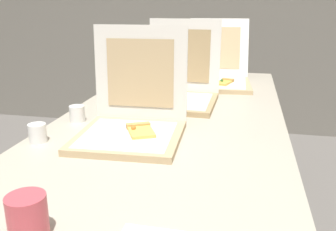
% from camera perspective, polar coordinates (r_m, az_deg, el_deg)
% --- Properties ---
extents(table, '(0.87, 2.05, 0.73)m').
position_cam_1_polar(table, '(1.48, 0.46, -2.21)').
color(table, '#BCB29E').
rests_on(table, ground).
extents(pizza_box_front, '(0.35, 0.37, 0.36)m').
position_cam_1_polar(pizza_box_front, '(1.27, -5.48, -0.89)').
color(pizza_box_front, tan).
rests_on(pizza_box_front, table).
extents(pizza_box_middle, '(0.35, 0.38, 0.36)m').
position_cam_1_polar(pizza_box_middle, '(1.69, 1.54, 3.78)').
color(pizza_box_middle, tan).
rests_on(pizza_box_middle, table).
extents(pizza_box_back, '(0.38, 0.49, 0.34)m').
position_cam_1_polar(pizza_box_back, '(2.06, 7.63, 6.06)').
color(pizza_box_back, tan).
rests_on(pizza_box_back, table).
extents(cup_white_near_left, '(0.06, 0.06, 0.06)m').
position_cam_1_polar(cup_white_near_left, '(1.29, -19.26, -2.54)').
color(cup_white_near_left, white).
rests_on(cup_white_near_left, table).
extents(cup_white_near_center, '(0.06, 0.06, 0.06)m').
position_cam_1_polar(cup_white_near_center, '(1.46, -13.68, 0.27)').
color(cup_white_near_center, white).
rests_on(cup_white_near_center, table).
extents(cup_white_mid, '(0.06, 0.06, 0.06)m').
position_cam_1_polar(cup_white_mid, '(1.63, -9.21, 2.30)').
color(cup_white_mid, white).
rests_on(cup_white_mid, table).
extents(cup_printed_front, '(0.08, 0.08, 0.09)m').
position_cam_1_polar(cup_printed_front, '(0.80, -20.61, -14.29)').
color(cup_printed_front, '#D14C56').
rests_on(cup_printed_front, table).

